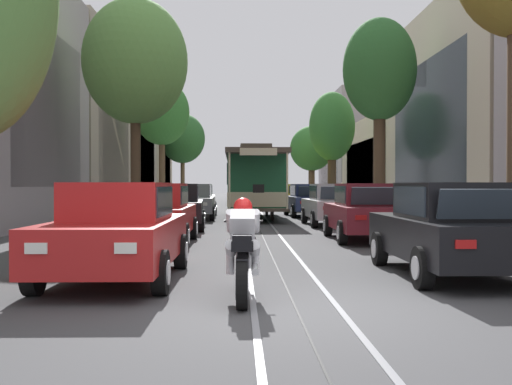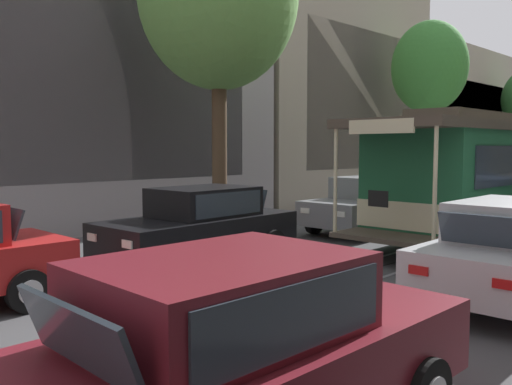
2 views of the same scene
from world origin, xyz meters
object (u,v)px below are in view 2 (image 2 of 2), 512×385
(parked_car_white_fifth_left, at_px, (444,193))
(street_tree_kerb_left_mid, at_px, (429,68))
(cable_car_trolley, at_px, (477,176))
(parked_car_grey_fourth_left, at_px, (368,204))
(parked_car_maroon_second_right, at_px, (234,354))
(pedestrian_on_right_pavement, at_px, (416,181))
(parked_car_black_mid_left, at_px, (201,225))

(parked_car_white_fifth_left, bearing_deg, street_tree_kerb_left_mid, 125.91)
(street_tree_kerb_left_mid, relative_size, cable_car_trolley, 0.84)
(parked_car_grey_fourth_left, relative_size, parked_car_maroon_second_right, 1.00)
(parked_car_grey_fourth_left, height_order, parked_car_maroon_second_right, same)
(parked_car_grey_fourth_left, xyz_separation_m, cable_car_trolley, (2.76, 0.85, 0.86))
(parked_car_grey_fourth_left, xyz_separation_m, parked_car_white_fifth_left, (-0.13, 4.98, 0.00))
(parked_car_grey_fourth_left, height_order, pedestrian_on_right_pavement, pedestrian_on_right_pavement)
(parked_car_black_mid_left, distance_m, pedestrian_on_right_pavement, 14.36)
(parked_car_black_mid_left, relative_size, parked_car_white_fifth_left, 1.00)
(parked_car_white_fifth_left, xyz_separation_m, parked_car_maroon_second_right, (5.72, -15.44, 0.00))
(pedestrian_on_right_pavement, bearing_deg, parked_car_grey_fourth_left, -70.49)
(cable_car_trolley, relative_size, pedestrian_on_right_pavement, 5.32)
(street_tree_kerb_left_mid, xyz_separation_m, cable_car_trolley, (5.21, -7.33, -4.05))
(parked_car_grey_fourth_left, height_order, street_tree_kerb_left_mid, street_tree_kerb_left_mid)
(street_tree_kerb_left_mid, bearing_deg, parked_car_maroon_second_right, -66.69)
(parked_car_grey_fourth_left, distance_m, pedestrian_on_right_pavement, 8.51)
(cable_car_trolley, xyz_separation_m, pedestrian_on_right_pavement, (-5.60, 7.17, -0.69))
(parked_car_maroon_second_right, distance_m, pedestrian_on_right_pavement, 20.31)
(parked_car_maroon_second_right, bearing_deg, street_tree_kerb_left_mid, 113.31)
(parked_car_black_mid_left, relative_size, cable_car_trolley, 0.48)
(parked_car_black_mid_left, relative_size, parked_car_grey_fourth_left, 1.01)
(parked_car_white_fifth_left, bearing_deg, parked_car_maroon_second_right, -69.69)
(parked_car_black_mid_left, height_order, parked_car_white_fifth_left, same)
(parked_car_maroon_second_right, distance_m, cable_car_trolley, 11.69)
(pedestrian_on_right_pavement, bearing_deg, parked_car_black_mid_left, -79.10)
(parked_car_grey_fourth_left, distance_m, street_tree_kerb_left_mid, 9.85)
(parked_car_white_fifth_left, xyz_separation_m, cable_car_trolley, (2.89, -4.13, 0.86))
(parked_car_grey_fourth_left, height_order, parked_car_white_fifth_left, same)
(street_tree_kerb_left_mid, height_order, cable_car_trolley, street_tree_kerb_left_mid)
(parked_car_grey_fourth_left, relative_size, cable_car_trolley, 0.48)
(street_tree_kerb_left_mid, distance_m, pedestrian_on_right_pavement, 4.75)
(parked_car_black_mid_left, height_order, cable_car_trolley, cable_car_trolley)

